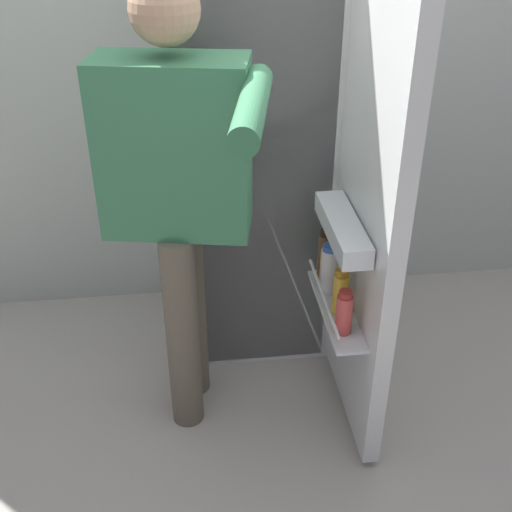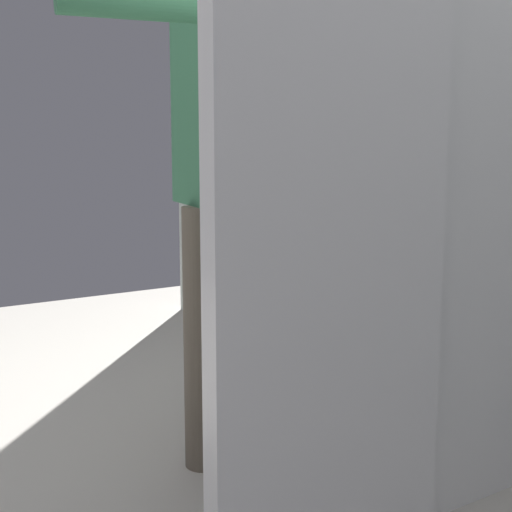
{
  "view_description": "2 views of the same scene",
  "coord_description": "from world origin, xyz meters",
  "views": [
    {
      "loc": [
        -0.25,
        -1.88,
        1.86
      ],
      "look_at": [
        -0.03,
        -0.03,
        0.71
      ],
      "focal_mm": 45.03,
      "sensor_mm": 36.0,
      "label": 1
    },
    {
      "loc": [
        1.51,
        -1.01,
        0.98
      ],
      "look_at": [
        0.03,
        -0.06,
        0.7
      ],
      "focal_mm": 49.1,
      "sensor_mm": 36.0,
      "label": 2
    }
  ],
  "objects": [
    {
      "name": "ground_plane",
      "position": [
        0.0,
        0.0,
        0.0
      ],
      "size": [
        5.7,
        5.7,
        0.0
      ],
      "primitive_type": "plane",
      "color": "#B7B2A8"
    },
    {
      "name": "person",
      "position": [
        -0.27,
        0.04,
        0.97
      ],
      "size": [
        0.56,
        0.83,
        1.61
      ],
      "color": "#665B4C",
      "rests_on": "ground_plane"
    },
    {
      "name": "kitchen_wall",
      "position": [
        0.0,
        0.89,
        1.33
      ],
      "size": [
        4.4,
        0.1,
        2.67
      ],
      "primitive_type": "cube",
      "color": "beige",
      "rests_on": "ground_plane"
    },
    {
      "name": "refrigerator",
      "position": [
        0.03,
        0.48,
        0.85
      ],
      "size": [
        0.69,
        1.21,
        1.7
      ],
      "color": "white",
      "rests_on": "ground_plane"
    }
  ]
}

